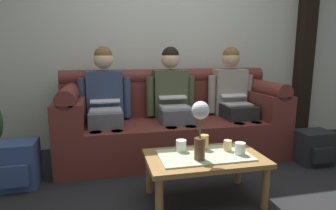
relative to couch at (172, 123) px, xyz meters
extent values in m
plane|color=black|center=(0.00, -1.17, -0.37)|extent=(14.00, 14.00, 0.00)
cube|color=silver|center=(0.00, 0.53, 1.08)|extent=(6.00, 0.12, 2.90)
cube|color=black|center=(1.97, 0.41, 1.08)|extent=(0.20, 0.20, 2.90)
cube|color=maroon|center=(0.00, -0.07, -0.16)|extent=(2.44, 0.88, 0.42)
cube|color=maroon|center=(0.00, 0.26, 0.25)|extent=(2.44, 0.22, 0.40)
cylinder|color=maroon|center=(0.00, 0.26, 0.51)|extent=(2.44, 0.18, 0.18)
cube|color=maroon|center=(-1.08, -0.07, 0.19)|extent=(0.28, 0.88, 0.28)
cylinder|color=maroon|center=(-1.08, -0.07, 0.38)|extent=(0.18, 0.88, 0.18)
cube|color=maroon|center=(1.08, -0.07, 0.19)|extent=(0.28, 0.88, 0.28)
cylinder|color=maroon|center=(1.08, -0.07, 0.38)|extent=(0.18, 0.88, 0.18)
cube|color=#595B66|center=(-0.73, -0.13, 0.13)|extent=(0.34, 0.40, 0.15)
cylinder|color=#595B66|center=(-0.83, -0.39, -0.16)|extent=(0.12, 0.12, 0.42)
cylinder|color=#595B66|center=(-0.63, -0.39, -0.16)|extent=(0.12, 0.12, 0.42)
cube|color=navy|center=(-0.73, 0.11, 0.32)|extent=(0.38, 0.22, 0.54)
cylinder|color=navy|center=(-0.97, 0.07, 0.30)|extent=(0.09, 0.09, 0.44)
cylinder|color=navy|center=(-0.50, 0.07, 0.30)|extent=(0.09, 0.09, 0.44)
sphere|color=beige|center=(-0.73, 0.09, 0.72)|extent=(0.21, 0.21, 0.21)
sphere|color=brown|center=(-0.73, 0.09, 0.76)|extent=(0.19, 0.19, 0.19)
cube|color=silver|center=(-0.73, -0.11, 0.21)|extent=(0.31, 0.22, 0.02)
cube|color=silver|center=(-0.73, 0.05, 0.31)|extent=(0.31, 0.20, 0.10)
cube|color=black|center=(-0.73, 0.04, 0.31)|extent=(0.27, 0.17, 0.08)
cube|color=#595B66|center=(0.00, -0.13, 0.13)|extent=(0.34, 0.40, 0.15)
cylinder|color=#595B66|center=(-0.10, -0.39, -0.16)|extent=(0.12, 0.12, 0.42)
cylinder|color=#595B66|center=(0.10, -0.39, -0.16)|extent=(0.12, 0.12, 0.42)
cube|color=#475138|center=(0.00, 0.11, 0.32)|extent=(0.38, 0.22, 0.54)
cylinder|color=#475138|center=(-0.23, 0.07, 0.30)|extent=(0.09, 0.09, 0.44)
cylinder|color=#475138|center=(0.23, 0.07, 0.30)|extent=(0.09, 0.09, 0.44)
sphere|color=beige|center=(0.00, 0.09, 0.72)|extent=(0.21, 0.21, 0.21)
sphere|color=black|center=(0.00, 0.09, 0.76)|extent=(0.19, 0.19, 0.19)
cube|color=silver|center=(0.00, -0.11, 0.21)|extent=(0.31, 0.22, 0.02)
cube|color=silver|center=(0.00, 0.03, 0.32)|extent=(0.31, 0.21, 0.08)
cube|color=black|center=(0.00, 0.02, 0.32)|extent=(0.27, 0.18, 0.06)
cube|color=#232326|center=(0.73, -0.13, 0.13)|extent=(0.34, 0.40, 0.15)
cylinder|color=#232326|center=(0.63, -0.39, -0.16)|extent=(0.12, 0.12, 0.42)
cylinder|color=#232326|center=(0.83, -0.39, -0.16)|extent=(0.12, 0.12, 0.42)
cube|color=gray|center=(0.73, 0.11, 0.32)|extent=(0.38, 0.22, 0.54)
cylinder|color=gray|center=(0.50, 0.07, 0.30)|extent=(0.09, 0.09, 0.44)
cylinder|color=gray|center=(0.97, 0.07, 0.30)|extent=(0.09, 0.09, 0.44)
sphere|color=tan|center=(0.73, 0.09, 0.72)|extent=(0.21, 0.21, 0.21)
sphere|color=brown|center=(0.73, 0.09, 0.76)|extent=(0.19, 0.19, 0.19)
cube|color=silver|center=(0.73, -0.11, 0.21)|extent=(0.31, 0.22, 0.02)
cube|color=silver|center=(0.73, 0.04, 0.32)|extent=(0.31, 0.20, 0.09)
cube|color=black|center=(0.73, 0.03, 0.31)|extent=(0.27, 0.18, 0.07)
cube|color=olive|center=(0.00, -1.07, -0.02)|extent=(0.90, 0.54, 0.04)
cube|color=#B2C69E|center=(0.00, -1.07, 0.00)|extent=(0.70, 0.38, 0.01)
cylinder|color=olive|center=(-0.40, -1.29, -0.20)|extent=(0.06, 0.06, 0.33)
cylinder|color=olive|center=(0.40, -1.29, -0.20)|extent=(0.06, 0.06, 0.33)
cylinder|color=olive|center=(-0.40, -0.85, -0.20)|extent=(0.06, 0.06, 0.33)
cylinder|color=olive|center=(0.40, -0.85, -0.20)|extent=(0.06, 0.06, 0.33)
cylinder|color=brown|center=(-0.07, -1.16, 0.09)|extent=(0.08, 0.08, 0.16)
cylinder|color=#3D7538|center=(-0.07, -1.16, 0.26)|extent=(0.01, 0.01, 0.16)
sphere|color=silver|center=(-0.07, -1.16, 0.38)|extent=(0.13, 0.13, 0.13)
cylinder|color=white|center=(-0.16, -0.95, 0.06)|extent=(0.08, 0.08, 0.09)
cylinder|color=gold|center=(0.04, -0.95, 0.07)|extent=(0.08, 0.08, 0.12)
cylinder|color=#DBB77A|center=(0.21, -1.02, 0.05)|extent=(0.07, 0.07, 0.08)
cylinder|color=white|center=(0.27, -1.12, 0.06)|extent=(0.08, 0.08, 0.09)
cube|color=#33477A|center=(-1.48, -0.49, -0.17)|extent=(0.31, 0.28, 0.40)
cube|color=#33477A|center=(-1.48, -0.65, -0.21)|extent=(0.21, 0.05, 0.18)
cube|color=black|center=(1.39, -0.59, -0.19)|extent=(0.35, 0.27, 0.35)
cube|color=black|center=(1.39, -0.75, -0.23)|extent=(0.25, 0.05, 0.16)
camera|label=1|loc=(-0.74, -3.02, 0.79)|focal=30.09mm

